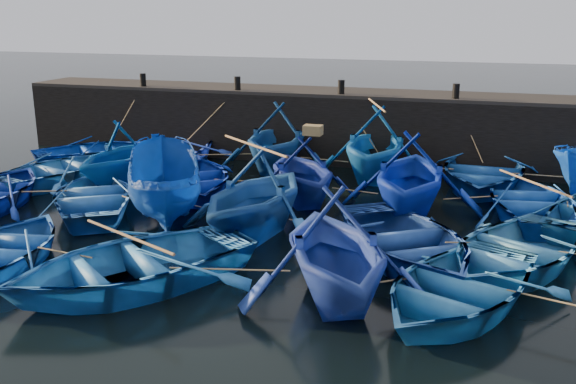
% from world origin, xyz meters
% --- Properties ---
extents(ground, '(120.00, 120.00, 0.00)m').
position_xyz_m(ground, '(0.00, 0.00, 0.00)').
color(ground, black).
rests_on(ground, ground).
extents(quay_wall, '(26.00, 2.50, 2.50)m').
position_xyz_m(quay_wall, '(0.00, 10.50, 1.25)').
color(quay_wall, black).
rests_on(quay_wall, ground).
extents(quay_top, '(26.00, 2.50, 0.12)m').
position_xyz_m(quay_top, '(0.00, 10.50, 2.56)').
color(quay_top, black).
rests_on(quay_top, quay_wall).
extents(bollard_0, '(0.24, 0.24, 0.50)m').
position_xyz_m(bollard_0, '(-8.00, 9.60, 2.87)').
color(bollard_0, black).
rests_on(bollard_0, quay_top).
extents(bollard_1, '(0.24, 0.24, 0.50)m').
position_xyz_m(bollard_1, '(-4.00, 9.60, 2.87)').
color(bollard_1, black).
rests_on(bollard_1, quay_top).
extents(bollard_2, '(0.24, 0.24, 0.50)m').
position_xyz_m(bollard_2, '(0.00, 9.60, 2.87)').
color(bollard_2, black).
rests_on(bollard_2, quay_top).
extents(bollard_3, '(0.24, 0.24, 0.50)m').
position_xyz_m(bollard_3, '(4.00, 9.60, 2.87)').
color(bollard_3, black).
rests_on(bollard_3, quay_top).
extents(boat_0, '(5.21, 5.28, 0.90)m').
position_xyz_m(boat_0, '(-8.95, 7.34, 0.45)').
color(boat_0, navy).
rests_on(boat_0, ground).
extents(boat_1, '(3.90, 5.41, 1.12)m').
position_xyz_m(boat_1, '(-5.87, 7.20, 0.56)').
color(boat_1, '#213DB8').
rests_on(boat_1, ground).
extents(boat_2, '(4.39, 4.97, 2.44)m').
position_xyz_m(boat_2, '(-1.95, 8.07, 1.22)').
color(boat_2, navy).
rests_on(boat_2, ground).
extents(boat_3, '(4.35, 4.97, 2.50)m').
position_xyz_m(boat_3, '(1.59, 7.86, 1.25)').
color(boat_3, '#105AA9').
rests_on(boat_3, ground).
extents(boat_4, '(4.07, 5.56, 1.13)m').
position_xyz_m(boat_4, '(5.08, 7.88, 0.56)').
color(boat_4, navy).
rests_on(boat_4, ground).
extents(boat_6, '(4.48, 5.38, 0.96)m').
position_xyz_m(boat_6, '(-8.21, 4.36, 0.48)').
color(boat_6, '#235891').
rests_on(boat_6, ground).
extents(boat_7, '(4.16, 4.66, 2.22)m').
position_xyz_m(boat_7, '(-5.86, 4.55, 1.11)').
color(boat_7, navy).
rests_on(boat_7, ground).
extents(boat_8, '(6.06, 6.39, 1.08)m').
position_xyz_m(boat_8, '(-3.64, 4.37, 0.54)').
color(boat_8, '#062295').
rests_on(boat_8, ground).
extents(boat_9, '(4.97, 5.15, 2.08)m').
position_xyz_m(boat_9, '(0.04, 4.51, 1.04)').
color(boat_9, navy).
rests_on(boat_9, ground).
extents(boat_10, '(4.22, 4.83, 2.44)m').
position_xyz_m(boat_10, '(3.23, 4.29, 1.22)').
color(boat_10, '#08269F').
rests_on(boat_10, ground).
extents(boat_11, '(4.02, 5.15, 0.97)m').
position_xyz_m(boat_11, '(6.45, 5.07, 0.49)').
color(boat_11, '#1246A2').
rests_on(boat_11, ground).
extents(boat_14, '(5.28, 5.70, 0.96)m').
position_xyz_m(boat_14, '(-5.35, 1.93, 0.48)').
color(boat_14, '#235796').
rests_on(boat_14, ground).
extents(boat_15, '(4.19, 5.45, 1.99)m').
position_xyz_m(boat_15, '(-3.03, 1.71, 1.00)').
color(boat_15, navy).
rests_on(boat_15, ground).
extents(boat_16, '(4.46, 4.96, 2.33)m').
position_xyz_m(boat_16, '(-0.30, 1.37, 1.16)').
color(boat_16, '#194E91').
rests_on(boat_16, ground).
extents(boat_17, '(5.76, 6.17, 1.04)m').
position_xyz_m(boat_17, '(3.53, 0.85, 0.52)').
color(boat_17, navy).
rests_on(boat_17, ground).
extents(boat_18, '(5.16, 5.82, 1.00)m').
position_xyz_m(boat_18, '(5.90, 1.00, 0.50)').
color(boat_18, '#357BD2').
rests_on(boat_18, ground).
extents(boat_21, '(3.75, 4.72, 0.88)m').
position_xyz_m(boat_21, '(-4.97, -2.14, 0.44)').
color(boat_21, '#184D9C').
rests_on(boat_21, ground).
extents(boat_22, '(6.20, 6.49, 1.10)m').
position_xyz_m(boat_22, '(-1.68, -2.31, 0.55)').
color(boat_22, '#1C5BA2').
rests_on(boat_22, ground).
extents(boat_23, '(5.33, 5.61, 2.32)m').
position_xyz_m(boat_23, '(2.49, -1.74, 1.16)').
color(boat_23, navy).
rests_on(boat_23, ground).
extents(boat_24, '(4.94, 5.69, 0.99)m').
position_xyz_m(boat_24, '(4.80, -1.39, 0.49)').
color(boat_24, '#276FBC').
rests_on(boat_24, ground).
extents(wooden_crate, '(0.53, 0.38, 0.28)m').
position_xyz_m(wooden_crate, '(0.34, 4.51, 2.22)').
color(wooden_crate, olive).
rests_on(wooden_crate, boat_9).
extents(mooring_ropes, '(17.65, 11.85, 2.10)m').
position_xyz_m(mooring_ropes, '(-0.02, 4.78, 0.89)').
color(mooring_ropes, tan).
rests_on(mooring_ropes, ground).
extents(loose_oars, '(10.39, 12.25, 1.59)m').
position_xyz_m(loose_oars, '(1.52, 2.99, 1.76)').
color(loose_oars, '#99724C').
rests_on(loose_oars, ground).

